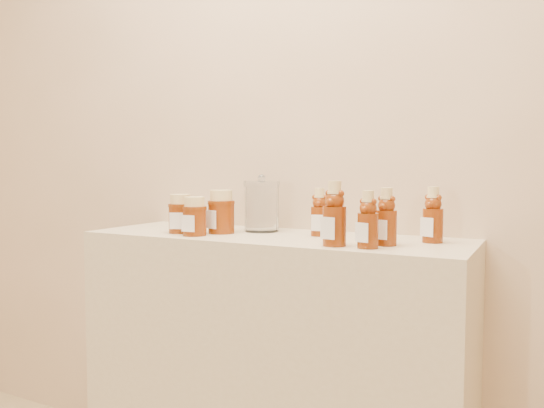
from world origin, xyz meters
The scene contains 11 objects.
wall_back centered at (0.00, 1.75, 1.35)m, with size 3.50×0.02×2.70m, color tan.
display_table centered at (0.00, 1.55, 0.45)m, with size 1.20×0.40×0.90m, color #BDAD8A.
bear_bottle_back_left centered at (0.13, 1.61, 0.98)m, with size 0.06×0.06×0.17m, color #5F2107, non-canonical shape.
bear_bottle_back_mid centered at (0.37, 1.50, 0.99)m, with size 0.06×0.06×0.18m, color #5F2107, non-canonical shape.
bear_bottle_back_right centered at (0.47, 1.61, 0.99)m, with size 0.06×0.06×0.18m, color #5F2107, non-canonical shape.
bear_bottle_front_left centered at (0.25, 1.42, 1.00)m, with size 0.07×0.07×0.20m, color #5F2107, non-canonical shape.
bear_bottle_front_right centered at (0.35, 1.42, 0.99)m, with size 0.06×0.06×0.17m, color #5F2107, non-canonical shape.
honey_jar_left centered at (-0.29, 1.47, 0.96)m, with size 0.08×0.08×0.13m, color #5F2107, non-canonical shape.
honey_jar_back centered at (-0.17, 1.52, 0.97)m, with size 0.09×0.09×0.14m, color #5F2107, non-canonical shape.
honey_jar_front centered at (-0.21, 1.43, 0.96)m, with size 0.08×0.08×0.12m, color #5F2107, non-canonical shape.
glass_canister centered at (-0.08, 1.63, 0.99)m, with size 0.12×0.12×0.18m, color white, non-canonical shape.
Camera 1 is at (0.76, 0.10, 1.10)m, focal length 35.00 mm.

